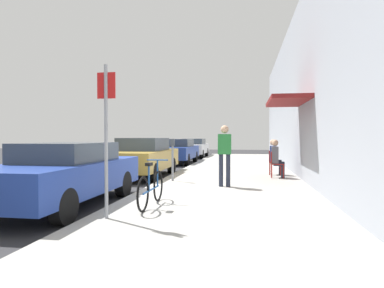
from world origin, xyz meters
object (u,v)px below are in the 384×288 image
street_sign (106,129)px  pedestrian_standing (225,151)px  seated_patron_0 (277,157)px  seated_patron_1 (275,156)px  cafe_chair_0 (275,163)px  parked_car_1 (143,157)px  parked_car_2 (178,151)px  parked_car_3 (194,147)px  parking_meter (173,156)px  cafe_chair_1 (273,161)px  parked_car_0 (65,173)px  bicycle_0 (151,188)px

street_sign → pedestrian_standing: size_ratio=1.53×
seated_patron_0 → seated_patron_1: same height
cafe_chair_0 → pedestrian_standing: bearing=-123.9°
parked_car_1 → seated_patron_0: size_ratio=3.41×
parked_car_2 → parked_car_3: (0.00, 5.66, -0.00)m
parked_car_2 → parking_meter: parking_meter is taller
parking_meter → cafe_chair_1: bearing=35.1°
parked_car_2 → seated_patron_1: (4.85, -5.80, 0.09)m
pedestrian_standing → seated_patron_0: bearing=55.1°
street_sign → cafe_chair_0: street_sign is taller
parked_car_0 → cafe_chair_0: bearing=46.0°
parking_meter → cafe_chair_1: (3.24, 2.28, -0.26)m
seated_patron_1 → pedestrian_standing: pedestrian_standing is taller
bicycle_0 → pedestrian_standing: bearing=66.1°
seated_patron_1 → street_sign: bearing=-115.3°
street_sign → pedestrian_standing: street_sign is taller
parked_car_2 → cafe_chair_0: 8.22m
bicycle_0 → cafe_chair_1: bearing=65.0°
parked_car_1 → parked_car_0: bearing=-90.0°
parked_car_1 → street_sign: bearing=-77.3°
street_sign → parking_meter: bearing=89.4°
parking_meter → seated_patron_1: size_ratio=1.02×
parked_car_1 → parking_meter: bearing=-49.4°
parking_meter → parked_car_1: bearing=130.6°
parked_car_3 → seated_patron_0: (4.85, -12.35, 0.09)m
parked_car_3 → parked_car_2: bearing=-90.0°
parked_car_3 → cafe_chair_1: parked_car_3 is taller
street_sign → cafe_chair_1: size_ratio=2.99×
seated_patron_0 → pedestrian_standing: size_ratio=0.76×
parking_meter → bicycle_0: 3.82m
parked_car_2 → pedestrian_standing: pedestrian_standing is taller
cafe_chair_0 → parked_car_1: bearing=175.0°
parked_car_0 → cafe_chair_0: size_ratio=5.06×
seated_patron_0 → parked_car_2: bearing=126.0°
seated_patron_1 → parked_car_0: bearing=-129.7°
bicycle_0 → parking_meter: bearing=96.4°
parked_car_0 → parked_car_2: parked_car_2 is taller
parked_car_2 → cafe_chair_1: parked_car_2 is taller
parked_car_3 → pedestrian_standing: (3.24, -14.66, 0.40)m
parked_car_2 → seated_patron_0: size_ratio=3.41×
parked_car_1 → cafe_chair_1: size_ratio=5.06×
parked_car_2 → street_sign: size_ratio=1.69×
parking_meter → seated_patron_1: (3.30, 2.27, -0.07)m
street_sign → parked_car_2: bearing=96.6°
parked_car_3 → cafe_chair_0: 13.24m
parked_car_0 → parked_car_3: bearing=90.0°
parked_car_2 → parking_meter: bearing=-79.1°
parked_car_1 → seated_patron_0: 4.87m
cafe_chair_1 → cafe_chair_0: bearing=-90.0°
parked_car_0 → seated_patron_1: (4.85, 5.85, 0.09)m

